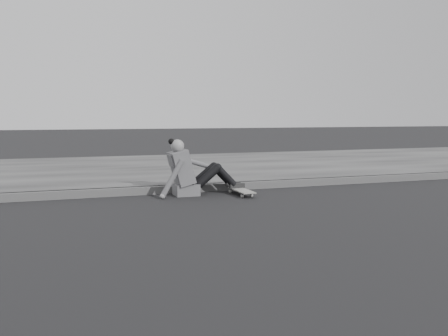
% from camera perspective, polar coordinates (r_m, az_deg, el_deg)
% --- Properties ---
extents(ground, '(80.00, 80.00, 0.00)m').
position_cam_1_polar(ground, '(6.71, 20.27, -4.84)').
color(ground, black).
rests_on(ground, ground).
extents(curb, '(24.00, 0.16, 0.12)m').
position_cam_1_polar(curb, '(8.81, 9.53, -1.62)').
color(curb, '#484848').
rests_on(curb, ground).
extents(sidewalk, '(24.00, 6.00, 0.12)m').
position_cam_1_polar(sidewalk, '(11.52, 2.25, 0.25)').
color(sidewalk, '#3B3B3B').
rests_on(sidewalk, ground).
extents(skateboard, '(0.20, 0.78, 0.09)m').
position_cam_1_polar(skateboard, '(7.70, 1.90, -2.56)').
color(skateboard, '#9D9D98').
rests_on(skateboard, ground).
extents(seated_woman, '(1.38, 0.46, 0.88)m').
position_cam_1_polar(seated_woman, '(7.66, -3.89, -0.43)').
color(seated_woman, '#535355').
rests_on(seated_woman, ground).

